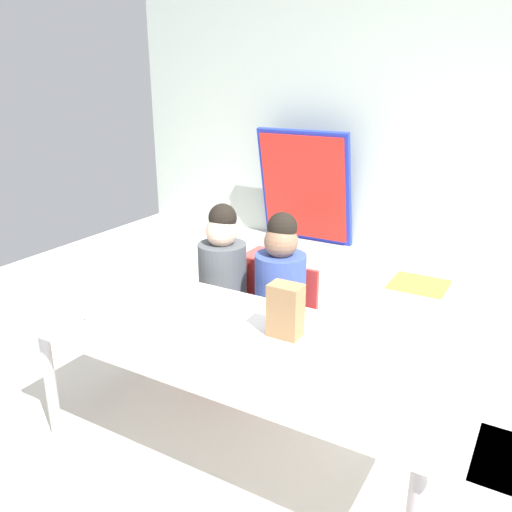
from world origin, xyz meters
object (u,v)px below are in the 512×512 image
(paper_plate_near_edge, at_px, (97,319))
(donut_powdered_on_plate, at_px, (96,315))
(seated_child_middle_seat, at_px, (281,283))
(seated_child_near_camera, at_px, (223,271))
(folded_activity_table, at_px, (305,188))
(craft_table, at_px, (240,346))
(paper_bag_brown, at_px, (285,311))

(paper_plate_near_edge, relative_size, donut_powdered_on_plate, 1.72)
(donut_powdered_on_plate, bearing_deg, seated_child_middle_seat, 58.92)
(seated_child_near_camera, bearing_deg, paper_plate_near_edge, -99.05)
(folded_activity_table, distance_m, donut_powdered_on_plate, 3.08)
(craft_table, relative_size, folded_activity_table, 1.61)
(seated_child_near_camera, xyz_separation_m, seated_child_middle_seat, (0.35, 0.00, 0.00))
(folded_activity_table, bearing_deg, seated_child_middle_seat, -67.69)
(craft_table, xyz_separation_m, seated_child_near_camera, (-0.48, 0.61, 0.03))
(paper_bag_brown, height_order, paper_plate_near_edge, paper_bag_brown)
(folded_activity_table, height_order, paper_bag_brown, folded_activity_table)
(seated_child_middle_seat, bearing_deg, craft_table, -77.77)
(craft_table, bearing_deg, folded_activity_table, 110.27)
(seated_child_near_camera, relative_size, folded_activity_table, 0.84)
(paper_bag_brown, height_order, donut_powdered_on_plate, paper_bag_brown)
(seated_child_near_camera, relative_size, seated_child_middle_seat, 1.00)
(seated_child_near_camera, xyz_separation_m, paper_bag_brown, (0.64, -0.52, 0.13))
(paper_bag_brown, relative_size, paper_plate_near_edge, 1.22)
(folded_activity_table, xyz_separation_m, paper_plate_near_edge, (0.45, -3.04, 0.04))
(craft_table, height_order, donut_powdered_on_plate, donut_powdered_on_plate)
(seated_child_near_camera, distance_m, paper_plate_near_edge, 0.80)
(craft_table, bearing_deg, seated_child_middle_seat, 102.23)
(seated_child_near_camera, xyz_separation_m, donut_powdered_on_plate, (-0.13, -0.79, 0.04))
(folded_activity_table, bearing_deg, paper_plate_near_edge, -81.64)
(seated_child_near_camera, bearing_deg, paper_bag_brown, -39.01)
(seated_child_near_camera, relative_size, paper_plate_near_edge, 5.10)
(folded_activity_table, bearing_deg, paper_bag_brown, -66.38)
(donut_powdered_on_plate, bearing_deg, seated_child_near_camera, 80.95)
(craft_table, height_order, paper_plate_near_edge, paper_plate_near_edge)
(seated_child_near_camera, distance_m, folded_activity_table, 2.32)
(seated_child_middle_seat, distance_m, paper_bag_brown, 0.60)
(paper_plate_near_edge, bearing_deg, paper_bag_brown, 19.83)
(seated_child_near_camera, height_order, seated_child_middle_seat, same)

